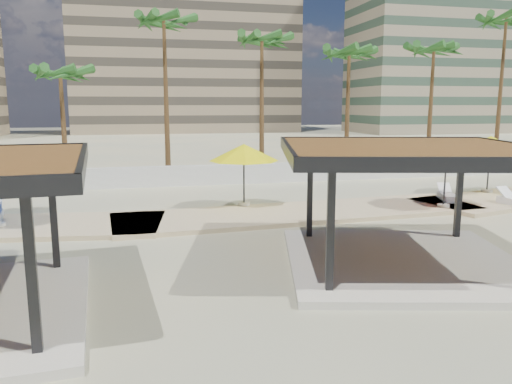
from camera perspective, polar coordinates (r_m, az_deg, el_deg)
ground at (r=14.64m, az=6.82°, el=-8.76°), size 200.00×200.00×0.00m
promenade at (r=22.26m, az=4.86°, el=-2.08°), size 44.45×7.97×0.24m
boundary_wall at (r=29.68m, az=-3.85°, el=2.00°), size 56.00×0.30×1.20m
building_mid at (r=91.93m, az=-8.12°, el=15.80°), size 38.00×16.00×30.40m
building_east at (r=95.89m, az=21.13°, el=16.81°), size 32.00×15.00×36.40m
pavilion_central at (r=15.04m, az=16.83°, el=-0.25°), size 8.51×8.51×3.57m
umbrella_b at (r=22.32m, az=-1.40°, el=4.51°), size 3.57×3.57×2.78m
umbrella_c at (r=23.46m, az=20.97°, el=4.06°), size 3.91×3.91×2.75m
umbrella_e at (r=28.48m, az=25.23°, el=4.99°), size 4.00×4.00×2.93m
lounger_b at (r=25.62m, az=21.06°, el=-0.47°), size 1.17×1.97×0.71m
palm_c at (r=31.41m, az=-21.46°, el=12.10°), size 3.00×3.00×7.29m
palm_d at (r=32.28m, az=-10.48°, el=17.91°), size 3.00×3.00×10.49m
palm_e at (r=32.58m, az=0.67°, el=16.39°), size 3.00×3.00×9.53m
palm_f at (r=34.64m, az=10.59°, el=14.79°), size 3.00×3.00×8.86m
palm_g at (r=37.14m, az=19.65°, el=14.59°), size 3.00×3.00×9.22m
palm_h at (r=41.35m, az=26.65°, el=16.49°), size 3.00×3.00×11.45m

